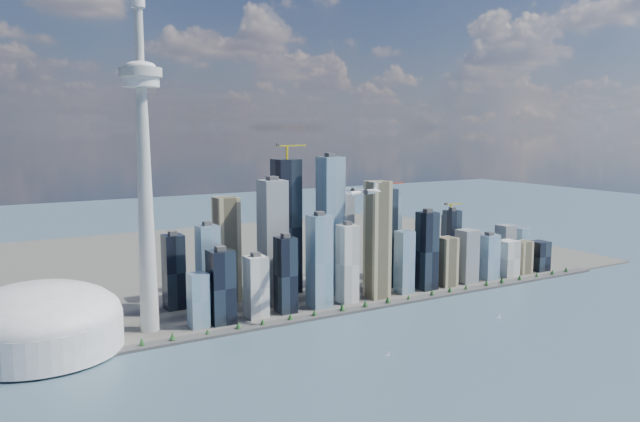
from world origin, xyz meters
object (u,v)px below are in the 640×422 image
sailboat_east (499,316)px  needle_tower (144,163)px  sailboat_west (388,354)px  airplane (364,192)px  dome_stadium (40,322)px

sailboat_east → needle_tower: bearing=172.8°
needle_tower → sailboat_west: 407.88m
sailboat_west → needle_tower: bearing=156.4°
needle_tower → sailboat_west: (232.70, -240.54, -233.15)m
needle_tower → sailboat_east: bearing=-22.9°
needle_tower → sailboat_east: 560.34m
needle_tower → airplane: 302.73m
airplane → sailboat_east: (196.69, -73.88, -190.89)m
dome_stadium → airplane: bearing=-15.5°
sailboat_west → sailboat_east: bearing=32.5°
dome_stadium → sailboat_east: size_ratio=22.83×
dome_stadium → sailboat_east: (609.37, -188.43, -36.63)m
needle_tower → dome_stadium: size_ratio=2.75×
needle_tower → dome_stadium: (-140.00, -10.00, -196.40)m
needle_tower → dome_stadium: needle_tower is taller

